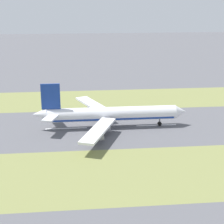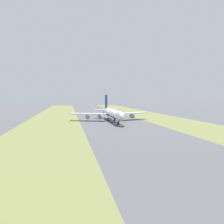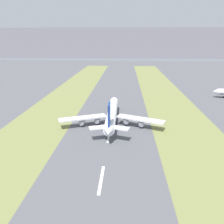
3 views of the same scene
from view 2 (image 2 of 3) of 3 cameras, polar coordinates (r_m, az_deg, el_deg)
The scene contains 7 objects.
ground_plane at distance 169.89m, azimuth -0.06°, elevation -2.27°, with size 800.00×800.00×0.00m, color #56565B.
grass_median_west at distance 183.99m, azimuth 13.83°, elevation -1.90°, with size 40.00×600.00×0.01m, color olive.
grass_median_east at distance 167.10m, azimuth -15.39°, elevation -2.52°, with size 40.00×600.00×0.01m, color olive.
centreline_dash_near at distance 225.31m, azimuth -2.87°, elevation -0.71°, with size 1.20×18.00×0.01m, color silver.
centreline_dash_mid at distance 186.01m, azimuth -1.05°, elevation -1.72°, with size 1.20×18.00×0.01m, color silver.
centreline_dash_far at distance 147.07m, azimuth 1.73°, elevation -3.26°, with size 1.20×18.00×0.01m, color silver.
airplane_main_jet at distance 167.67m, azimuth -0.13°, elevation -0.29°, with size 64.14×67.02×20.20m.
Camera 2 is at (32.94, 165.60, 18.81)m, focal length 35.00 mm.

